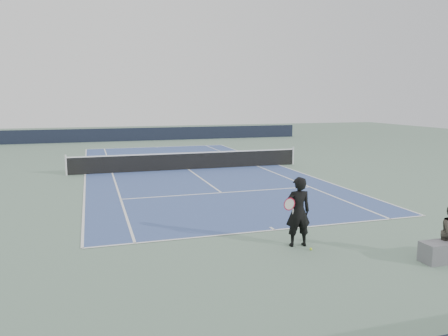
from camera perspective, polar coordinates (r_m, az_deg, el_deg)
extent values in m
plane|color=slate|center=(24.36, -4.68, -0.20)|extent=(80.00, 80.00, 0.00)
cube|color=#3A518A|center=(24.35, -4.69, -0.19)|extent=(10.97, 23.77, 0.01)
cylinder|color=silver|center=(23.76, -19.95, 0.35)|extent=(0.10, 0.10, 1.07)
cylinder|color=silver|center=(26.38, 9.00, 1.60)|extent=(0.10, 0.10, 1.07)
cube|color=black|center=(24.29, -4.70, 0.87)|extent=(12.80, 0.03, 0.90)
cube|color=white|center=(24.22, -4.71, 1.97)|extent=(12.80, 0.04, 0.06)
cube|color=black|center=(41.82, -10.02, 4.38)|extent=(30.00, 0.25, 1.20)
imported|color=black|center=(11.77, 9.64, -5.65)|extent=(0.76, 0.58, 1.88)
torus|color=#A50D29|center=(11.55, 8.54, -4.69)|extent=(0.34, 0.18, 0.36)
cylinder|color=white|center=(11.55, 8.54, -4.69)|extent=(0.29, 0.14, 0.32)
cylinder|color=white|center=(11.69, 8.98, -5.84)|extent=(0.08, 0.13, 0.27)
sphere|color=#C3E82F|center=(11.77, 11.28, -10.32)|extent=(0.07, 0.07, 0.07)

